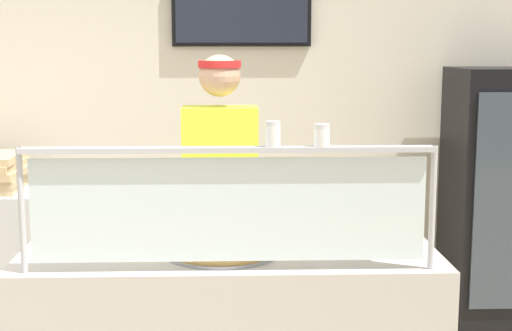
% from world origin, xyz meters
% --- Properties ---
extents(shop_rear_unit, '(6.16, 0.13, 2.70)m').
position_xyz_m(shop_rear_unit, '(0.88, 2.40, 1.36)').
color(shop_rear_unit, silver).
rests_on(shop_rear_unit, ground).
extents(sneeze_guard, '(1.58, 0.06, 0.48)m').
position_xyz_m(sneeze_guard, '(0.88, 0.06, 1.25)').
color(sneeze_guard, '#B2B5BC').
rests_on(sneeze_guard, serving_counter).
extents(pizza_tray, '(0.48, 0.48, 0.04)m').
position_xyz_m(pizza_tray, '(0.85, 0.31, 0.97)').
color(pizza_tray, '#9EA0A8').
rests_on(pizza_tray, serving_counter).
extents(pizza_server, '(0.11, 0.29, 0.01)m').
position_xyz_m(pizza_server, '(0.81, 0.29, 0.99)').
color(pizza_server, '#ADAFB7').
rests_on(pizza_server, pizza_tray).
extents(parmesan_shaker, '(0.06, 0.06, 0.10)m').
position_xyz_m(parmesan_shaker, '(1.04, 0.06, 1.47)').
color(parmesan_shaker, white).
rests_on(parmesan_shaker, sneeze_guard).
extents(pepper_flake_shaker, '(0.06, 0.06, 0.09)m').
position_xyz_m(pepper_flake_shaker, '(1.23, 0.06, 1.47)').
color(pepper_flake_shaker, white).
rests_on(pepper_flake_shaker, sneeze_guard).
extents(worker_figure, '(0.41, 0.50, 1.76)m').
position_xyz_m(worker_figure, '(0.84, 1.04, 1.01)').
color(worker_figure, '#23232D').
rests_on(worker_figure, ground).
extents(drink_fridge, '(0.68, 0.61, 1.66)m').
position_xyz_m(drink_fridge, '(2.64, 1.95, 0.83)').
color(drink_fridge, black).
rests_on(drink_fridge, ground).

